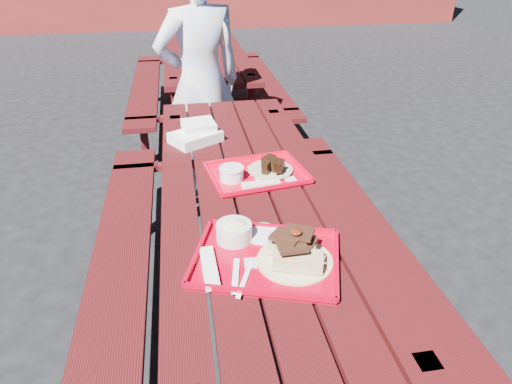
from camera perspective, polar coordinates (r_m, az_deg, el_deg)
The scene contains 7 objects.
ground at distance 2.38m, azimuth -0.63°, elevation -15.68°, with size 60.00×60.00×0.00m, color black.
picnic_table_near at distance 2.03m, azimuth -0.72°, elevation -4.38°, with size 1.41×2.40×0.75m.
picnic_table_far at distance 4.62m, azimuth -6.41°, elevation 14.94°, with size 1.41×2.40×0.75m.
near_tray at distance 1.51m, azimuth 1.38°, elevation -7.13°, with size 0.55×0.49×0.15m.
far_tray at distance 2.02m, azimuth -0.05°, elevation 2.47°, with size 0.46×0.39×0.07m.
white_cloth at distance 2.41m, azimuth -7.46°, elevation 7.23°, with size 0.29×0.27×0.10m.
person at distance 3.17m, azimuth -6.92°, elevation 13.29°, with size 0.60×0.40×1.65m, color #BACCFF.
Camera 1 is at (-0.26, -1.67, 1.68)m, focal length 32.00 mm.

